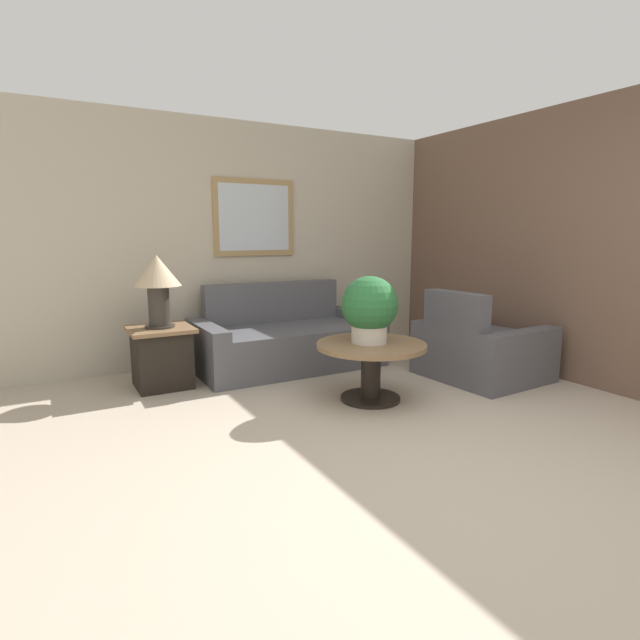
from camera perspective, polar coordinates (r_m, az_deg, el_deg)
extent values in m
plane|color=tan|center=(3.11, 16.10, -17.40)|extent=(20.00, 20.00, 0.00)
cube|color=#B2A893|center=(5.68, -8.58, 8.66)|extent=(6.69, 0.06, 2.60)
cube|color=#997A4C|center=(5.67, -7.52, 11.53)|extent=(0.94, 0.03, 0.84)
cube|color=#B2BCC6|center=(5.66, -7.47, 11.54)|extent=(0.82, 0.01, 0.72)
cube|color=brown|center=(5.67, 21.66, 8.09)|extent=(0.06, 5.37, 2.60)
cube|color=#4C4C51|center=(5.31, -3.61, -3.09)|extent=(1.57, 0.96, 0.44)
cube|color=#4C4C51|center=(5.59, -5.44, 2.08)|extent=(1.57, 0.16, 0.44)
cube|color=#4C4C51|center=(5.00, -12.71, -3.56)|extent=(0.18, 0.96, 0.54)
cube|color=#4C4C51|center=(5.73, 4.30, -1.65)|extent=(0.18, 0.96, 0.54)
cube|color=#4C4C51|center=(5.19, 18.07, -3.88)|extent=(1.00, 0.72, 0.44)
cube|color=#4C4C51|center=(4.80, 15.27, 0.51)|extent=(0.19, 0.68, 0.44)
cube|color=#4C4C51|center=(4.92, 21.93, -4.24)|extent=(0.97, 0.23, 0.54)
cube|color=#4C4C51|center=(5.45, 14.65, -2.53)|extent=(0.97, 0.23, 0.54)
cylinder|color=black|center=(4.35, 5.78, -8.86)|extent=(0.51, 0.51, 0.03)
cylinder|color=black|center=(4.28, 5.83, -5.95)|extent=(0.17, 0.17, 0.43)
cylinder|color=brown|center=(4.22, 5.88, -2.90)|extent=(0.93, 0.93, 0.04)
cube|color=black|center=(4.85, -17.62, -4.26)|extent=(0.48, 0.48, 0.53)
cube|color=brown|center=(4.79, -17.79, -1.00)|extent=(0.56, 0.56, 0.03)
cylinder|color=#2D2823|center=(4.78, -17.81, -0.68)|extent=(0.27, 0.27, 0.02)
cylinder|color=#2D2823|center=(4.75, -17.93, 1.57)|extent=(0.19, 0.19, 0.36)
cone|color=tan|center=(4.72, -18.13, 5.40)|extent=(0.42, 0.42, 0.28)
cylinder|color=beige|center=(4.22, 5.64, -1.59)|extent=(0.30, 0.30, 0.15)
sphere|color=#235B2D|center=(4.18, 5.70, 1.79)|extent=(0.47, 0.47, 0.47)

